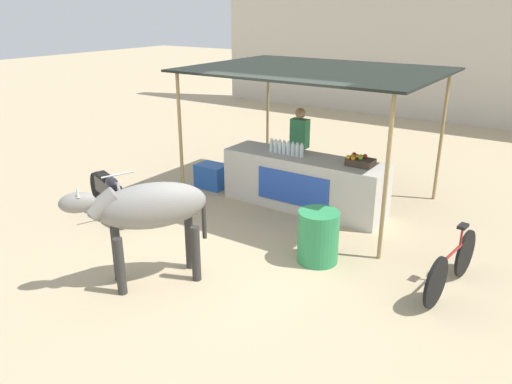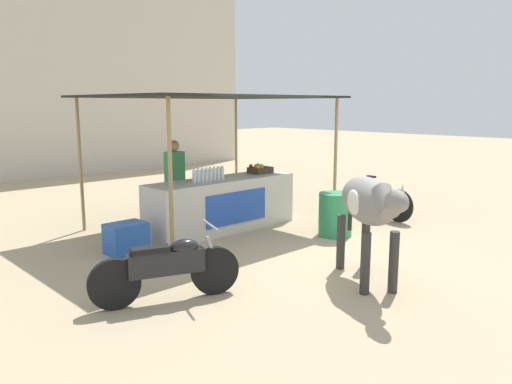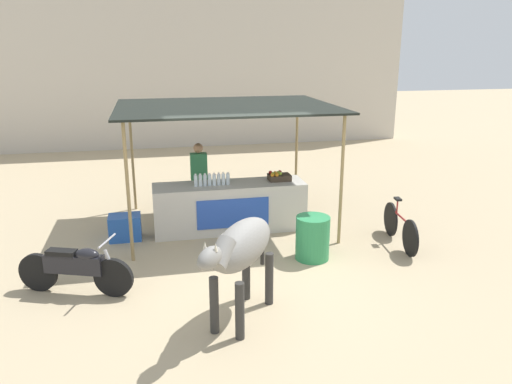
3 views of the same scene
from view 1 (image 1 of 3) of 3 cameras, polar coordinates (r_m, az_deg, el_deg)
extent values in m
plane|color=tan|center=(7.54, -2.76, -6.94)|extent=(60.00, 60.00, 0.00)
cube|color=beige|center=(16.96, 21.31, 18.92)|extent=(16.00, 0.50, 6.77)
cube|color=beige|center=(9.06, 5.47, 1.13)|extent=(3.00, 0.80, 0.96)
cube|color=#264CB2|center=(8.72, 4.18, 0.39)|extent=(1.40, 0.02, 0.58)
cube|color=black|center=(8.88, 6.86, 13.72)|extent=(4.20, 3.20, 0.04)
cylinder|color=#997F51|center=(9.00, -8.61, 5.80)|extent=(0.06, 0.06, 2.44)
cylinder|color=#997F51|center=(7.12, 14.64, 1.39)|extent=(0.06, 0.06, 2.44)
cylinder|color=#997F51|center=(11.24, 1.35, 8.96)|extent=(0.06, 0.06, 2.44)
cylinder|color=#997F51|center=(9.79, 20.44, 5.93)|extent=(0.06, 0.06, 2.44)
cylinder|color=silver|center=(9.16, 1.78, 5.30)|extent=(0.07, 0.07, 0.22)
cylinder|color=white|center=(9.13, 1.79, 6.06)|extent=(0.04, 0.04, 0.03)
cylinder|color=silver|center=(9.12, 2.26, 5.22)|extent=(0.07, 0.07, 0.22)
cylinder|color=white|center=(9.09, 2.27, 5.98)|extent=(0.04, 0.04, 0.03)
cylinder|color=silver|center=(9.07, 2.74, 5.13)|extent=(0.07, 0.07, 0.22)
cylinder|color=white|center=(9.04, 2.76, 5.90)|extent=(0.04, 0.04, 0.03)
cylinder|color=silver|center=(9.03, 3.23, 5.05)|extent=(0.07, 0.07, 0.22)
cylinder|color=white|center=(9.00, 3.25, 5.81)|extent=(0.04, 0.04, 0.03)
cylinder|color=silver|center=(8.98, 3.73, 4.96)|extent=(0.07, 0.07, 0.22)
cylinder|color=white|center=(8.95, 3.75, 5.73)|extent=(0.04, 0.04, 0.03)
cylinder|color=silver|center=(8.94, 4.23, 4.87)|extent=(0.07, 0.07, 0.22)
cylinder|color=white|center=(8.91, 4.25, 5.64)|extent=(0.04, 0.04, 0.03)
cylinder|color=silver|center=(8.90, 4.73, 4.78)|extent=(0.07, 0.07, 0.22)
cylinder|color=white|center=(8.87, 4.76, 5.56)|extent=(0.04, 0.04, 0.03)
cylinder|color=silver|center=(8.86, 5.24, 4.69)|extent=(0.07, 0.07, 0.22)
cylinder|color=white|center=(8.82, 5.27, 5.47)|extent=(0.04, 0.04, 0.03)
cube|color=#3F3326|center=(8.53, 11.86, 3.35)|extent=(0.44, 0.32, 0.12)
sphere|color=orange|center=(8.46, 10.50, 3.93)|extent=(0.08, 0.08, 0.08)
sphere|color=#8CB22D|center=(8.53, 10.96, 4.03)|extent=(0.08, 0.08, 0.08)
sphere|color=orange|center=(8.42, 11.05, 3.81)|extent=(0.08, 0.08, 0.08)
sphere|color=orange|center=(8.57, 11.51, 4.06)|extent=(0.08, 0.08, 0.08)
sphere|color=orange|center=(8.53, 11.52, 3.99)|extent=(0.08, 0.08, 0.08)
sphere|color=#B21E19|center=(8.58, 12.37, 4.02)|extent=(0.08, 0.08, 0.08)
sphere|color=#8CB22D|center=(8.47, 11.83, 3.84)|extent=(0.08, 0.08, 0.08)
sphere|color=#B21E19|center=(8.65, 11.15, 4.24)|extent=(0.08, 0.08, 0.08)
sphere|color=#8CB22D|center=(8.54, 11.93, 3.99)|extent=(0.08, 0.08, 0.08)
cylinder|color=#383842|center=(9.94, 4.90, 2.67)|extent=(0.22, 0.22, 0.88)
cube|color=#337F4C|center=(9.74, 5.02, 6.70)|extent=(0.34, 0.20, 0.56)
sphere|color=#A87A56|center=(9.65, 5.10, 8.95)|extent=(0.20, 0.20, 0.20)
cube|color=blue|center=(10.14, -5.06, 1.84)|extent=(0.60, 0.44, 0.48)
cylinder|color=#2D8C51|center=(7.19, 7.11, -5.09)|extent=(0.59, 0.59, 0.77)
ellipsoid|color=gray|center=(6.50, -11.72, -1.53)|extent=(1.24, 1.44, 0.60)
cylinder|color=#302F2D|center=(6.59, -15.27, -8.20)|extent=(0.12, 0.12, 0.78)
cylinder|color=#302F2D|center=(6.91, -15.59, -6.82)|extent=(0.12, 0.12, 0.78)
cylinder|color=#302F2D|center=(6.71, -6.89, -7.02)|extent=(0.12, 0.12, 0.78)
cylinder|color=#302F2D|center=(7.02, -7.61, -5.72)|extent=(0.12, 0.12, 0.78)
cylinder|color=gray|center=(6.42, -17.02, -1.32)|extent=(0.46, 0.50, 0.41)
ellipsoid|color=gray|center=(6.39, -19.75, -1.15)|extent=(0.44, 0.49, 0.26)
cone|color=beige|center=(6.28, -19.70, -0.17)|extent=(0.05, 0.05, 0.10)
cone|color=beige|center=(6.41, -19.74, 0.25)|extent=(0.05, 0.05, 0.10)
cylinder|color=#302F2D|center=(6.72, -5.96, -2.94)|extent=(0.06, 0.06, 0.60)
ellipsoid|color=silver|center=(6.70, -12.87, -0.97)|extent=(0.34, 0.42, 0.32)
cylinder|color=black|center=(8.62, -15.05, -1.82)|extent=(0.59, 0.29, 0.60)
cylinder|color=black|center=(9.69, -17.63, 0.41)|extent=(0.59, 0.29, 0.60)
cube|color=black|center=(9.09, -16.53, 0.42)|extent=(0.91, 0.49, 0.28)
ellipsoid|color=black|center=(8.84, -16.15, 1.00)|extent=(0.41, 0.31, 0.20)
cube|color=black|center=(9.21, -17.01, 1.67)|extent=(0.48, 0.32, 0.10)
cylinder|color=#99999E|center=(8.47, -15.53, 1.92)|extent=(0.22, 0.53, 0.03)
cylinder|color=#99999E|center=(8.57, -15.22, -0.54)|extent=(0.21, 0.12, 0.49)
cylinder|color=black|center=(6.51, 19.86, -9.70)|extent=(0.12, 0.66, 0.66)
cylinder|color=black|center=(7.36, 22.78, -6.49)|extent=(0.12, 0.66, 0.66)
cylinder|color=maroon|center=(6.84, 21.66, -6.37)|extent=(0.14, 0.85, 0.04)
cylinder|color=maroon|center=(6.98, 22.41, -4.83)|extent=(0.03, 0.03, 0.28)
cube|color=black|center=(6.92, 22.59, -3.63)|extent=(0.12, 0.19, 0.04)
camera|label=2|loc=(9.91, -52.70, 5.79)|focal=35.00mm
camera|label=3|loc=(5.78, -76.00, 6.57)|focal=35.00mm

